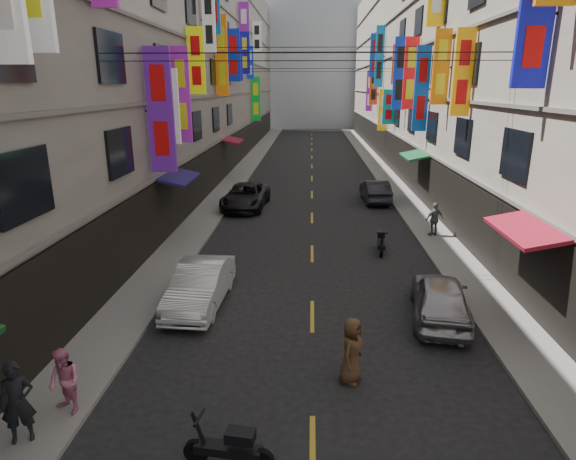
# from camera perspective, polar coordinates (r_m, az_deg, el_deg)

# --- Properties ---
(sidewalk_left) EXTENTS (2.00, 90.00, 0.12)m
(sidewalk_left) POSITION_cam_1_polar(r_m,az_deg,el_deg) (39.08, -6.03, 6.26)
(sidewalk_left) COLOR slate
(sidewalk_left) RESTS_ON ground
(sidewalk_right) EXTENTS (2.00, 90.00, 0.12)m
(sidewalk_right) POSITION_cam_1_polar(r_m,az_deg,el_deg) (39.12, 11.72, 6.02)
(sidewalk_right) COLOR slate
(sidewalk_right) RESTS_ON ground
(building_row_left) EXTENTS (10.14, 90.00, 19.00)m
(building_row_left) POSITION_cam_1_polar(r_m,az_deg,el_deg) (39.88, -15.54, 19.59)
(building_row_left) COLOR gray
(building_row_left) RESTS_ON ground
(building_row_right) EXTENTS (10.14, 90.00, 19.00)m
(building_row_right) POSITION_cam_1_polar(r_m,az_deg,el_deg) (39.95, 21.57, 19.06)
(building_row_right) COLOR #A79D8C
(building_row_right) RESTS_ON ground
(haze_block) EXTENTS (18.00, 8.00, 22.00)m
(haze_block) POSITION_cam_1_polar(r_m,az_deg,el_deg) (88.09, 2.94, 19.22)
(haze_block) COLOR #ABB4BF
(haze_block) RESTS_ON ground
(shop_signage) EXTENTS (14.00, 55.00, 12.02)m
(shop_signage) POSITION_cam_1_polar(r_m,az_deg,el_deg) (30.90, 3.02, 20.31)
(shop_signage) COLOR #1014C3
(shop_signage) RESTS_ON ground
(street_awnings) EXTENTS (13.99, 35.20, 0.41)m
(street_awnings) POSITION_cam_1_polar(r_m,az_deg,el_deg) (22.40, -0.27, 6.22)
(street_awnings) COLOR #144E1D
(street_awnings) RESTS_ON ground
(overhead_cables) EXTENTS (14.00, 38.04, 1.24)m
(overhead_cables) POSITION_cam_1_polar(r_m,az_deg,el_deg) (26.06, 3.16, 20.47)
(overhead_cables) COLOR black
(overhead_cables) RESTS_ON ground
(lane_markings) EXTENTS (0.12, 80.20, 0.01)m
(lane_markings) POSITION_cam_1_polar(r_m,az_deg,el_deg) (35.70, 2.85, 5.25)
(lane_markings) COLOR gold
(lane_markings) RESTS_ON ground
(scooter_crossing) EXTENTS (1.80, 0.57, 1.14)m
(scooter_crossing) POSITION_cam_1_polar(r_m,az_deg,el_deg) (10.14, -6.92, -24.27)
(scooter_crossing) COLOR black
(scooter_crossing) RESTS_ON ground
(scooter_far_right) EXTENTS (0.52, 1.80, 1.14)m
(scooter_far_right) POSITION_cam_1_polar(r_m,az_deg,el_deg) (21.68, 10.97, -1.43)
(scooter_far_right) COLOR black
(scooter_far_right) RESTS_ON ground
(car_left_mid) EXTENTS (1.72, 4.42, 1.44)m
(car_left_mid) POSITION_cam_1_polar(r_m,az_deg,el_deg) (16.36, -10.38, -6.45)
(car_left_mid) COLOR silver
(car_left_mid) RESTS_ON ground
(car_left_far) EXTENTS (2.67, 5.29, 1.43)m
(car_left_far) POSITION_cam_1_polar(r_m,az_deg,el_deg) (29.08, -5.05, 4.00)
(car_left_far) COLOR black
(car_left_far) RESTS_ON ground
(car_right_mid) EXTENTS (2.36, 4.41, 1.43)m
(car_right_mid) POSITION_cam_1_polar(r_m,az_deg,el_deg) (15.93, 17.61, -7.66)
(car_right_mid) COLOR #AAA9AE
(car_right_mid) RESTS_ON ground
(car_right_far) EXTENTS (1.63, 4.26, 1.39)m
(car_right_far) POSITION_cam_1_polar(r_m,az_deg,el_deg) (31.08, 10.29, 4.58)
(car_right_far) COLOR #25252C
(car_right_far) RESTS_ON ground
(pedestrian_lnear) EXTENTS (0.83, 0.80, 1.77)m
(pedestrian_lnear) POSITION_cam_1_polar(r_m,az_deg,el_deg) (11.56, -29.40, -17.38)
(pedestrian_lnear) COLOR black
(pedestrian_lnear) RESTS_ON sidewalk_left
(pedestrian_lfar) EXTENTS (0.90, 0.81, 1.53)m
(pedestrian_lfar) POSITION_cam_1_polar(r_m,az_deg,el_deg) (12.03, -24.97, -15.98)
(pedestrian_lfar) COLOR pink
(pedestrian_lfar) RESTS_ON sidewalk_left
(pedestrian_rfar) EXTENTS (1.09, 0.87, 1.63)m
(pedestrian_rfar) POSITION_cam_1_polar(r_m,az_deg,el_deg) (24.16, 16.97, 1.24)
(pedestrian_rfar) COLOR slate
(pedestrian_rfar) RESTS_ON sidewalk_right
(pedestrian_crossing) EXTENTS (0.86, 0.99, 1.71)m
(pedestrian_crossing) POSITION_cam_1_polar(r_m,az_deg,el_deg) (12.24, 7.53, -13.98)
(pedestrian_crossing) COLOR #523621
(pedestrian_crossing) RESTS_ON ground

